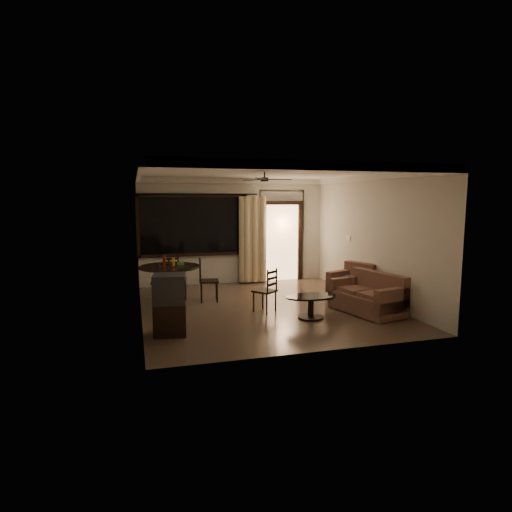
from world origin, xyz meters
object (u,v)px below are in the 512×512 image
object	(u,v)px
dining_chair_south	(168,297)
armchair	(353,285)
sofa	(369,297)
side_chair	(265,299)
dining_table	(170,274)
dining_chair_north	(172,283)
dining_chair_east	(208,288)
dining_chair_west	(162,289)
coffee_table	(311,303)
tv_cabinet	(170,304)

from	to	relation	value
dining_chair_south	armchair	bearing A→B (deg)	6.44
sofa	side_chair	size ratio (longest dim) A/B	1.81
dining_table	sofa	bearing A→B (deg)	-27.67
dining_chair_south	dining_table	bearing A→B (deg)	89.91
dining_chair_north	side_chair	world-z (taller)	dining_chair_north
dining_chair_east	dining_chair_west	bearing A→B (deg)	85.26
dining_chair_south	coffee_table	distance (m)	2.83
dining_chair_west	armchair	xyz separation A→B (m)	(4.13, -1.03, 0.05)
dining_table	coffee_table	xyz separation A→B (m)	(2.47, -2.02, -0.35)
dining_chair_north	sofa	world-z (taller)	dining_chair_north
dining_chair_north	sofa	distance (m)	4.56
sofa	coffee_table	bearing A→B (deg)	169.18
armchair	coffee_table	bearing A→B (deg)	-165.16
dining_chair_north	armchair	size ratio (longest dim) A/B	0.91
dining_chair_south	dining_chair_north	size ratio (longest dim) A/B	1.00
dining_chair_south	armchair	world-z (taller)	dining_chair_south
dining_table	dining_chair_east	size ratio (longest dim) A/B	1.37
dining_chair_east	coffee_table	size ratio (longest dim) A/B	0.96
tv_cabinet	sofa	bearing A→B (deg)	12.88
sofa	side_chair	bearing A→B (deg)	148.75
armchair	dining_table	bearing A→B (deg)	145.26
sofa	armchair	world-z (taller)	armchair
armchair	coffee_table	size ratio (longest dim) A/B	1.05
dining_chair_south	dining_chair_north	world-z (taller)	same
side_chair	coffee_table	bearing A→B (deg)	97.01
side_chair	dining_table	bearing A→B (deg)	-74.66
tv_cabinet	side_chair	distance (m)	2.20
tv_cabinet	dining_chair_east	bearing A→B (deg)	73.24
dining_chair_south	dining_chair_north	xyz separation A→B (m)	(0.21, 1.63, -0.02)
tv_cabinet	dining_chair_west	bearing A→B (deg)	98.04
dining_chair_west	coffee_table	xyz separation A→B (m)	(2.65, -2.12, 0.01)
dining_chair_north	tv_cabinet	size ratio (longest dim) A/B	0.93
armchair	side_chair	size ratio (longest dim) A/B	1.18
tv_cabinet	sofa	xyz separation A→B (m)	(3.93, 0.32, -0.20)
dining_table	dining_chair_west	xyz separation A→B (m)	(-0.18, 0.11, -0.36)
dining_chair_north	tv_cabinet	distance (m)	3.08
sofa	dining_chair_north	bearing A→B (deg)	129.87
dining_table	dining_chair_south	distance (m)	0.92
dining_chair_west	dining_chair_south	size ratio (longest dim) A/B	1.00
dining_chair_south	tv_cabinet	bearing A→B (deg)	-85.51
dining_table	sofa	distance (m)	4.24
dining_chair_south	side_chair	distance (m)	1.95
dining_chair_west	armchair	size ratio (longest dim) A/B	0.91
tv_cabinet	sofa	distance (m)	3.95
dining_chair_north	side_chair	bearing A→B (deg)	136.01
dining_chair_north	tv_cabinet	world-z (taller)	tv_cabinet
dining_chair_north	tv_cabinet	bearing A→B (deg)	92.09
dining_chair_west	dining_chair_east	distance (m)	1.03
dining_chair_west	side_chair	distance (m)	2.42
dining_table	sofa	size ratio (longest dim) A/B	0.81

